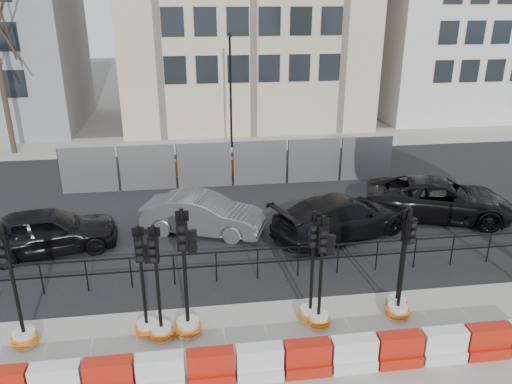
{
  "coord_description": "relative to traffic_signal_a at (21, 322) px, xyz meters",
  "views": [
    {
      "loc": [
        -1.78,
        -11.36,
        7.74
      ],
      "look_at": [
        0.2,
        3.0,
        2.04
      ],
      "focal_mm": 35.0,
      "sensor_mm": 36.0,
      "label": 1
    }
  ],
  "objects": [
    {
      "name": "traffic_signal_f",
      "position": [
        7.09,
        -0.24,
        0.06
      ],
      "size": [
        0.6,
        0.6,
        3.04
      ],
      "rotation": [
        0.0,
        0.0,
        -0.16
      ],
      "color": "silver",
      "rests_on": "ground"
    },
    {
      "name": "lamp_post_far",
      "position": [
        6.39,
        15.97,
        2.56
      ],
      "size": [
        0.12,
        0.56,
        6.0
      ],
      "color": "black",
      "rests_on": "ground"
    },
    {
      "name": "traffic_signal_d",
      "position": [
        3.86,
        -0.13,
        0.14
      ],
      "size": [
        0.66,
        0.66,
        3.37
      ],
      "rotation": [
        0.0,
        0.0,
        -0.08
      ],
      "color": "silver",
      "rests_on": "ground"
    },
    {
      "name": "sidewalk_far",
      "position": [
        5.89,
        16.99,
        -0.65
      ],
      "size": [
        40.0,
        4.0,
        0.02
      ],
      "primitive_type": "cube",
      "color": "gray",
      "rests_on": "ground"
    },
    {
      "name": "traffic_signal_a",
      "position": [
        0.0,
        0.0,
        0.0
      ],
      "size": [
        0.63,
        0.63,
        3.2
      ],
      "rotation": [
        0.0,
        0.0,
        -0.12
      ],
      "color": "silver",
      "rests_on": "ground"
    },
    {
      "name": "traffic_signal_h",
      "position": [
        9.3,
        0.18,
        -0.06
      ],
      "size": [
        0.57,
        0.57,
        2.9
      ],
      "rotation": [
        0.0,
        0.0,
        0.01
      ],
      "color": "silver",
      "rests_on": "ground"
    },
    {
      "name": "traffic_signal_c",
      "position": [
        3.2,
        -0.2,
        -0.03
      ],
      "size": [
        0.6,
        0.6,
        3.04
      ],
      "rotation": [
        0.0,
        0.0,
        -0.18
      ],
      "color": "silver",
      "rests_on": "ground"
    },
    {
      "name": "sidewalk_near",
      "position": [
        5.89,
        -2.01,
        -0.65
      ],
      "size": [
        40.0,
        6.0,
        0.02
      ],
      "primitive_type": "cube",
      "color": "gray",
      "rests_on": "ground"
    },
    {
      "name": "ground",
      "position": [
        5.89,
        0.99,
        -0.66
      ],
      "size": [
        120.0,
        120.0,
        0.0
      ],
      "primitive_type": "plane",
      "color": "#51514C",
      "rests_on": "ground"
    },
    {
      "name": "barrier_row",
      "position": [
        5.89,
        -1.81,
        -0.29
      ],
      "size": [
        12.55,
        0.5,
        0.8
      ],
      "color": "#BB2D0E",
      "rests_on": "ground"
    },
    {
      "name": "car_d",
      "position": [
        13.19,
        5.66,
        0.08
      ],
      "size": [
        5.46,
        6.69,
        1.47
      ],
      "primitive_type": "imported",
      "rotation": [
        0.0,
        0.0,
        1.27
      ],
      "color": "black",
      "rests_on": "ground"
    },
    {
      "name": "traffic_signal_e",
      "position": [
        6.93,
        0.03,
        -0.03
      ],
      "size": [
        0.6,
        0.6,
        3.05
      ],
      "rotation": [
        0.0,
        0.0,
        -0.25
      ],
      "color": "silver",
      "rests_on": "ground"
    },
    {
      "name": "car_c",
      "position": [
        9.13,
        4.65,
        0.07
      ],
      "size": [
        5.49,
        6.45,
        1.47
      ],
      "primitive_type": "imported",
      "rotation": [
        0.0,
        0.0,
        1.94
      ],
      "color": "black",
      "rests_on": "ground"
    },
    {
      "name": "road",
      "position": [
        5.89,
        7.99,
        -0.65
      ],
      "size": [
        40.0,
        14.0,
        0.03
      ],
      "primitive_type": "cube",
      "color": "black",
      "rests_on": "ground"
    },
    {
      "name": "car_a",
      "position": [
        -0.58,
        4.81,
        0.08
      ],
      "size": [
        3.52,
        5.08,
        1.49
      ],
      "primitive_type": "imported",
      "rotation": [
        0.0,
        0.0,
        1.78
      ],
      "color": "black",
      "rests_on": "ground"
    },
    {
      "name": "traffic_signal_g",
      "position": [
        9.19,
        -0.18,
        -0.02
      ],
      "size": [
        0.61,
        0.61,
        3.1
      ],
      "rotation": [
        0.0,
        0.0,
        0.26
      ],
      "color": "silver",
      "rests_on": "ground"
    },
    {
      "name": "heras_fencing",
      "position": [
        6.45,
        10.85,
        -0.01
      ],
      "size": [
        14.33,
        1.72,
        2.0
      ],
      "color": "gray",
      "rests_on": "ground"
    },
    {
      "name": "traffic_signal_b",
      "position": [
        2.86,
        0.01,
        0.04
      ],
      "size": [
        0.58,
        0.58,
        2.95
      ],
      "rotation": [
        0.0,
        0.0,
        0.1
      ],
      "color": "silver",
      "rests_on": "ground"
    },
    {
      "name": "kerb_railing",
      "position": [
        5.89,
        2.19,
        0.03
      ],
      "size": [
        18.0,
        0.04,
        1.0
      ],
      "color": "black",
      "rests_on": "ground"
    },
    {
      "name": "car_b",
      "position": [
        4.44,
        5.56,
        0.03
      ],
      "size": [
        4.22,
        5.16,
        1.38
      ],
      "primitive_type": "imported",
      "rotation": [
        0.0,
        0.0,
        1.21
      ],
      "color": "#4D4D52",
      "rests_on": "ground"
    }
  ]
}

